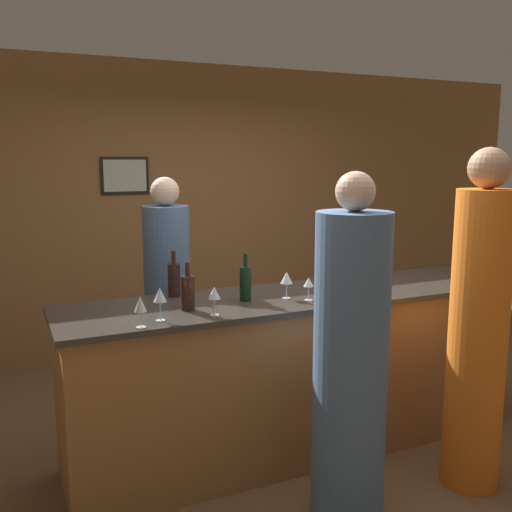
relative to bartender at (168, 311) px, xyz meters
The scene contains 17 objects.
ground_plane 1.30m from the bartender, 47.96° to the right, with size 14.00×14.00×0.00m, color brown.
back_wall 1.74m from the bartender, 66.15° to the left, with size 8.00×0.08×2.80m.
bar_counter 1.04m from the bartender, 47.96° to the right, with size 3.05×0.73×1.05m.
bartender is the anchor object (origin of this frame).
guest_0 2.07m from the bartender, 47.78° to the right, with size 0.33×0.33×1.97m.
guest_1 1.62m from the bartender, 71.06° to the right, with size 0.38×0.38×1.85m.
wine_bottle_0 0.87m from the bartender, 69.67° to the right, with size 0.07×0.07×0.29m.
wine_bottle_1 0.57m from the bartender, 100.21° to the right, with size 0.08×0.08×0.29m.
wine_bottle_2 0.89m from the bartender, 97.43° to the right, with size 0.08×0.08×0.28m.
wine_glass_0 2.17m from the bartender, 25.50° to the right, with size 0.08×0.08×0.15m.
wine_glass_1 2.23m from the bartender, 27.13° to the right, with size 0.08×0.08×0.17m.
wine_glass_2 1.23m from the bartender, 40.70° to the right, with size 0.08×0.08×0.18m.
wine_glass_3 1.19m from the bartender, 112.42° to the right, with size 0.06×0.06×0.17m.
wine_glass_4 1.05m from the bartender, 90.67° to the right, with size 0.07×0.07×0.16m.
wine_glass_5 1.08m from the bartender, 107.68° to the right, with size 0.07×0.07×0.18m.
wine_glass_6 1.16m from the bartender, 55.58° to the right, with size 0.06×0.06×0.15m.
wine_glass_7 1.03m from the bartender, 56.81° to the right, with size 0.08×0.08×0.17m.
Camera 1 is at (-1.73, -3.12, 1.91)m, focal length 40.00 mm.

